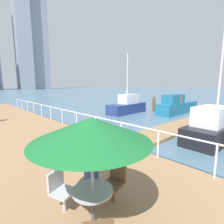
# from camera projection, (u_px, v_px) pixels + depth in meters

# --- Properties ---
(ground_plane) EXTENTS (300.00, 300.00, 0.00)m
(ground_plane) POSITION_uv_depth(u_px,v_px,m) (56.00, 112.00, 19.87)
(ground_plane) COLOR slate
(floating_dock) EXTENTS (11.89, 2.00, 0.18)m
(floating_dock) POSITION_uv_depth(u_px,v_px,m) (172.00, 129.00, 11.95)
(floating_dock) COLOR #93704C
(floating_dock) RESTS_ON ground_plane
(boardwalk_railing) EXTENTS (0.06, 29.05, 1.08)m
(boardwalk_railing) POSITION_uv_depth(u_px,v_px,m) (85.00, 118.00, 9.81)
(boardwalk_railing) COLOR white
(boardwalk_railing) RESTS_ON boardwalk
(dock_piling_3) EXTENTS (0.33, 0.33, 2.02)m
(dock_piling_3) POSITION_uv_depth(u_px,v_px,m) (180.00, 105.00, 18.08)
(dock_piling_3) COLOR brown
(dock_piling_3) RESTS_ON ground_plane
(dock_piling_5) EXTENTS (0.33, 0.33, 1.75)m
(dock_piling_5) POSITION_uv_depth(u_px,v_px,m) (154.00, 104.00, 20.23)
(dock_piling_5) COLOR brown
(dock_piling_5) RESTS_ON ground_plane
(moored_boat_1) EXTENTS (6.81, 1.63, 2.14)m
(moored_boat_1) POSITION_uv_depth(u_px,v_px,m) (177.00, 106.00, 18.83)
(moored_boat_1) COLOR #1E6B8C
(moored_boat_1) RESTS_ON ground_plane
(moored_boat_2) EXTENTS (5.60, 1.85, 8.21)m
(moored_boat_2) POSITION_uv_depth(u_px,v_px,m) (214.00, 127.00, 9.71)
(moored_boat_2) COLOR black
(moored_boat_2) RESTS_ON ground_plane
(moored_boat_4) EXTENTS (5.16, 1.99, 6.50)m
(moored_boat_4) POSITION_uv_depth(u_px,v_px,m) (127.00, 106.00, 18.99)
(moored_boat_4) COLOR navy
(moored_boat_4) RESTS_ON ground_plane
(cafe_table_round) EXTENTS (0.80, 0.80, 0.74)m
(cafe_table_round) POSITION_uv_depth(u_px,v_px,m) (93.00, 193.00, 3.30)
(cafe_table_round) COLOR #ADADB2
(cafe_table_round) RESTS_ON boardwalk
(patio_umbrella) EXTENTS (2.25, 2.25, 2.17)m
(patio_umbrella) POSITION_uv_depth(u_px,v_px,m) (91.00, 130.00, 3.10)
(patio_umbrella) COLOR #B2B2B7
(patio_umbrella) RESTS_ON boardwalk
(cafe_chair_0) EXTENTS (0.57, 0.54, 0.90)m
(cafe_chair_0) POSITION_uv_depth(u_px,v_px,m) (115.00, 179.00, 4.03)
(cafe_chair_0) COLOR brown
(cafe_chair_0) RESTS_ON boardwalk
(cafe_chair_1) EXTENTS (0.58, 0.59, 0.90)m
(cafe_chair_1) POSITION_uv_depth(u_px,v_px,m) (60.00, 188.00, 3.70)
(cafe_chair_1) COLOR #B7B7BC
(cafe_chair_1) RESTS_ON boardwalk
(pedestrian_2) EXTENTS (0.38, 0.25, 1.76)m
(pedestrian_2) POSITION_uv_depth(u_px,v_px,m) (91.00, 163.00, 4.03)
(pedestrian_2) COLOR #334C99
(pedestrian_2) RESTS_ON boardwalk
(skyline_tower_3) EXTENTS (10.04, 12.50, 77.76)m
(skyline_tower_3) POSITION_uv_depth(u_px,v_px,m) (22.00, 33.00, 117.81)
(skyline_tower_3) COLOR #8C939E
(skyline_tower_3) RESTS_ON ground_plane
(skyline_tower_4) EXTENTS (12.91, 10.14, 79.32)m
(skyline_tower_4) POSITION_uv_depth(u_px,v_px,m) (38.00, 36.00, 127.43)
(skyline_tower_4) COLOR #8C939E
(skyline_tower_4) RESTS_ON ground_plane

